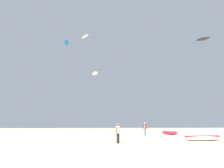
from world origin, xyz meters
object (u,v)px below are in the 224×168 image
at_px(person_foreground, 118,132).
at_px(kite_grounded_near, 169,133).
at_px(kite_aloft_1, 85,36).
at_px(person_midground, 145,128).
at_px(kite_aloft_3, 203,39).
at_px(kite_grounded_mid, 202,138).
at_px(kite_aloft_2, 66,43).
at_px(kite_aloft_0, 95,73).

height_order(person_foreground, kite_grounded_near, person_foreground).
xyz_separation_m(person_foreground, kite_aloft_1, (-4.10, 22.70, 17.76)).
relative_size(person_midground, kite_grounded_near, 0.41).
distance_m(person_foreground, kite_aloft_3, 26.19).
bearing_deg(kite_aloft_3, kite_grounded_mid, -121.41).
distance_m(person_midground, kite_aloft_2, 35.18).
relative_size(kite_aloft_0, kite_aloft_2, 1.10).
bearing_deg(person_midground, kite_grounded_near, -123.63).
xyz_separation_m(kite_aloft_0, kite_aloft_1, (-2.06, -12.47, 4.72)).
relative_size(person_midground, kite_grounded_mid, 0.43).
bearing_deg(person_foreground, kite_aloft_3, 78.25).
xyz_separation_m(person_foreground, person_midground, (4.51, 9.39, 0.06)).
relative_size(person_foreground, person_midground, 0.94).
xyz_separation_m(kite_grounded_mid, kite_aloft_2, (-17.75, 32.17, 21.41)).
bearing_deg(kite_grounded_near, kite_aloft_2, 131.34).
bearing_deg(kite_aloft_2, kite_aloft_1, -65.88).
bearing_deg(kite_grounded_mid, kite_aloft_2, 118.89).
bearing_deg(kite_aloft_1, kite_aloft_2, 114.12).
height_order(kite_aloft_1, kite_aloft_2, kite_aloft_2).
bearing_deg(kite_aloft_0, kite_aloft_2, -173.37).
bearing_deg(person_midground, person_foreground, 79.55).
relative_size(person_foreground, kite_grounded_near, 0.38).
xyz_separation_m(kite_aloft_2, kite_aloft_3, (25.36, -19.71, -6.04)).
xyz_separation_m(person_foreground, kite_grounded_near, (9.10, 13.41, -0.72)).
relative_size(person_midground, kite_aloft_3, 0.85).
distance_m(kite_grounded_near, kite_aloft_1, 24.54).
relative_size(person_midground, kite_aloft_2, 0.44).
height_order(person_midground, kite_aloft_1, kite_aloft_1).
bearing_deg(kite_grounded_near, kite_aloft_1, 144.86).
bearing_deg(person_midground, kite_grounded_mid, 133.75).
distance_m(kite_grounded_near, kite_aloft_0, 28.05).
relative_size(kite_aloft_0, kite_aloft_3, 2.10).
xyz_separation_m(person_midground, kite_grounded_near, (4.59, 4.01, -0.79)).
relative_size(kite_grounded_near, kite_aloft_2, 1.08).
height_order(kite_grounded_near, kite_grounded_mid, kite_grounded_near).
relative_size(kite_grounded_near, kite_grounded_mid, 1.05).
bearing_deg(kite_grounded_near, person_foreground, -124.16).
bearing_deg(kite_aloft_1, kite_grounded_mid, -58.58).
bearing_deg(kite_aloft_0, kite_grounded_near, -62.89).
bearing_deg(kite_aloft_0, kite_aloft_1, -99.36).
bearing_deg(person_foreground, kite_grounded_near, 91.79).
height_order(person_midground, kite_aloft_3, kite_aloft_3).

